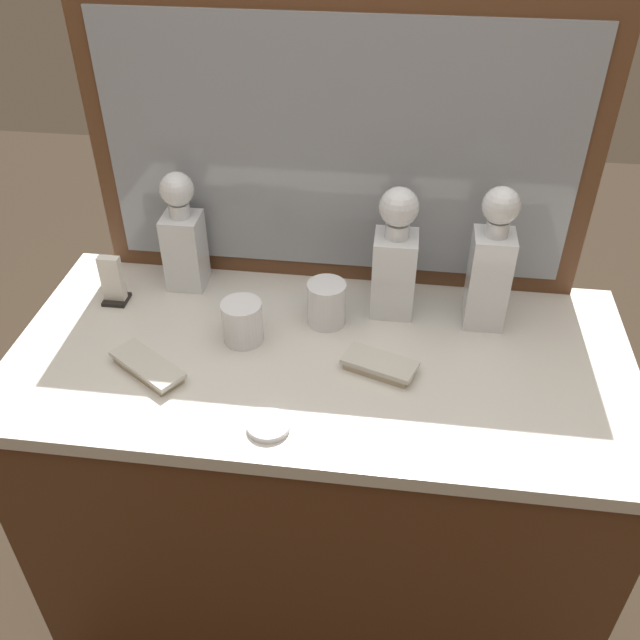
{
  "coord_description": "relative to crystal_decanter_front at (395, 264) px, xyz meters",
  "views": [
    {
      "loc": [
        0.13,
        -1.03,
        1.73
      ],
      "look_at": [
        0.0,
        0.0,
        0.95
      ],
      "focal_mm": 38.81,
      "sensor_mm": 36.0,
      "label": 1
    }
  ],
  "objects": [
    {
      "name": "crystal_decanter_front",
      "position": [
        0.0,
        0.0,
        0.0
      ],
      "size": [
        0.09,
        0.09,
        0.28
      ],
      "color": "white",
      "rests_on": "dresser"
    },
    {
      "name": "crystal_decanter_far_left",
      "position": [
        -0.45,
        0.04,
        -0.01
      ],
      "size": [
        0.08,
        0.08,
        0.27
      ],
      "color": "white",
      "rests_on": "dresser"
    },
    {
      "name": "crystal_decanter_far_right",
      "position": [
        0.19,
        -0.02,
        0.01
      ],
      "size": [
        0.08,
        0.08,
        0.3
      ],
      "color": "white",
      "rests_on": "dresser"
    },
    {
      "name": "dresser",
      "position": [
        -0.13,
        -0.16,
        -0.55
      ],
      "size": [
        1.22,
        0.59,
        0.87
      ],
      "color": "brown",
      "rests_on": "ground_plane"
    },
    {
      "name": "dresser_mirror",
      "position": [
        -0.13,
        0.11,
        0.19
      ],
      "size": [
        1.03,
        0.03,
        0.6
      ],
      "color": "brown",
      "rests_on": "dresser"
    },
    {
      "name": "ground_plane",
      "position": [
        -0.13,
        -0.16,
        -0.98
      ],
      "size": [
        6.0,
        6.0,
        0.0
      ],
      "primitive_type": "plane",
      "color": "#2D2319"
    },
    {
      "name": "napkin_holder",
      "position": [
        -0.59,
        -0.05,
        -0.07
      ],
      "size": [
        0.05,
        0.05,
        0.11
      ],
      "color": "black",
      "rests_on": "dresser"
    },
    {
      "name": "crystal_tumbler_rear",
      "position": [
        -0.29,
        -0.14,
        -0.07
      ],
      "size": [
        0.08,
        0.08,
        0.09
      ],
      "color": "white",
      "rests_on": "dresser"
    },
    {
      "name": "silver_brush_right",
      "position": [
        -0.01,
        -0.2,
        -0.1
      ],
      "size": [
        0.15,
        0.1,
        0.02
      ],
      "color": "#B7A88C",
      "rests_on": "dresser"
    },
    {
      "name": "silver_brush_center",
      "position": [
        -0.44,
        -0.26,
        -0.1
      ],
      "size": [
        0.17,
        0.14,
        0.02
      ],
      "color": "#B7A88C",
      "rests_on": "dresser"
    },
    {
      "name": "crystal_tumbler_far_left",
      "position": [
        -0.13,
        -0.06,
        -0.07
      ],
      "size": [
        0.08,
        0.08,
        0.09
      ],
      "color": "white",
      "rests_on": "dresser"
    },
    {
      "name": "porcelain_dish",
      "position": [
        -0.19,
        -0.38,
        -0.11
      ],
      "size": [
        0.07,
        0.07,
        0.01
      ],
      "color": "silver",
      "rests_on": "dresser"
    }
  ]
}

